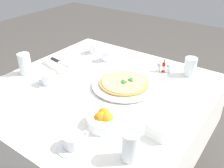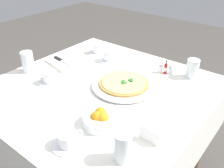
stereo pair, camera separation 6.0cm
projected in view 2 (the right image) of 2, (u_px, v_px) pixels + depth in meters
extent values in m
cube|color=white|center=(100.00, 89.00, 1.34)|extent=(1.09, 1.09, 0.02)
cube|color=white|center=(150.00, 76.00, 1.78)|extent=(1.09, 0.01, 0.28)
cube|color=white|center=(41.00, 82.00, 1.71)|extent=(0.01, 1.09, 0.28)
cube|color=white|center=(191.00, 156.00, 1.13)|extent=(0.01, 1.09, 0.28)
cylinder|color=brown|center=(96.00, 88.00, 2.08)|extent=(0.06, 0.06, 0.73)
cylinder|color=brown|center=(201.00, 133.00, 1.59)|extent=(0.06, 0.06, 0.73)
cylinder|color=white|center=(124.00, 86.00, 1.34)|extent=(0.21, 0.21, 0.01)
cylinder|color=white|center=(124.00, 85.00, 1.33)|extent=(0.34, 0.34, 0.01)
cylinder|color=#C68E47|center=(124.00, 83.00, 1.33)|extent=(0.26, 0.26, 0.01)
cylinder|color=#EFD17A|center=(124.00, 82.00, 1.33)|extent=(0.24, 0.24, 0.00)
ellipsoid|color=#2D7533|center=(131.00, 80.00, 1.33)|extent=(0.03, 0.04, 0.01)
ellipsoid|color=#2D7533|center=(123.00, 81.00, 1.32)|extent=(0.03, 0.04, 0.01)
ellipsoid|color=#2D7533|center=(131.00, 80.00, 1.34)|extent=(0.02, 0.04, 0.01)
ellipsoid|color=#2D7533|center=(124.00, 83.00, 1.31)|extent=(0.03, 0.04, 0.01)
ellipsoid|color=#2D7533|center=(131.00, 80.00, 1.33)|extent=(0.04, 0.02, 0.01)
cylinder|color=white|center=(51.00, 82.00, 1.38)|extent=(0.13, 0.13, 0.01)
cylinder|color=white|center=(50.00, 77.00, 1.36)|extent=(0.08, 0.08, 0.06)
torus|color=white|center=(41.00, 76.00, 1.36)|extent=(0.03, 0.03, 0.03)
cylinder|color=black|center=(49.00, 72.00, 1.35)|extent=(0.07, 0.07, 0.00)
cylinder|color=white|center=(68.00, 144.00, 0.96)|extent=(0.13, 0.13, 0.01)
cylinder|color=white|center=(67.00, 139.00, 0.95)|extent=(0.08, 0.08, 0.05)
torus|color=white|center=(79.00, 133.00, 0.97)|extent=(0.02, 0.04, 0.03)
cylinder|color=black|center=(67.00, 135.00, 0.94)|extent=(0.07, 0.07, 0.00)
cylinder|color=white|center=(110.00, 60.00, 1.63)|extent=(0.13, 0.13, 0.01)
cylinder|color=white|center=(109.00, 55.00, 1.61)|extent=(0.08, 0.08, 0.06)
torus|color=white|center=(117.00, 55.00, 1.61)|extent=(0.03, 0.03, 0.03)
cylinder|color=black|center=(109.00, 51.00, 1.59)|extent=(0.07, 0.07, 0.00)
cylinder|color=white|center=(98.00, 53.00, 1.74)|extent=(0.13, 0.13, 0.01)
cylinder|color=white|center=(98.00, 48.00, 1.72)|extent=(0.08, 0.08, 0.06)
torus|color=white|center=(98.00, 45.00, 1.76)|extent=(0.03, 0.03, 0.03)
cylinder|color=black|center=(97.00, 44.00, 1.71)|extent=(0.07, 0.07, 0.00)
cylinder|color=white|center=(28.00, 62.00, 1.47)|extent=(0.07, 0.07, 0.13)
cylinder|color=silver|center=(28.00, 66.00, 1.48)|extent=(0.06, 0.06, 0.07)
cylinder|color=white|center=(193.00, 69.00, 1.41)|extent=(0.07, 0.07, 0.11)
cylinder|color=silver|center=(192.00, 73.00, 1.42)|extent=(0.06, 0.06, 0.06)
cylinder|color=white|center=(123.00, 147.00, 0.87)|extent=(0.06, 0.06, 0.12)
cylinder|color=silver|center=(123.00, 151.00, 0.88)|extent=(0.06, 0.06, 0.08)
cube|color=white|center=(63.00, 63.00, 1.58)|extent=(0.24, 0.18, 0.02)
cube|color=silver|center=(67.00, 63.00, 1.54)|extent=(0.12, 0.03, 0.01)
cube|color=black|center=(58.00, 59.00, 1.60)|extent=(0.08, 0.03, 0.01)
cylinder|color=white|center=(100.00, 120.00, 1.06)|extent=(0.15, 0.15, 0.04)
sphere|color=orange|center=(102.00, 119.00, 1.05)|extent=(0.06, 0.06, 0.06)
sphere|color=orange|center=(101.00, 113.00, 1.08)|extent=(0.05, 0.05, 0.05)
sphere|color=orange|center=(97.00, 118.00, 1.05)|extent=(0.06, 0.06, 0.06)
cylinder|color=#B7140F|center=(166.00, 69.00, 1.46)|extent=(0.02, 0.02, 0.05)
cylinder|color=white|center=(166.00, 69.00, 1.46)|extent=(0.02, 0.02, 0.02)
cone|color=#B7140F|center=(166.00, 63.00, 1.45)|extent=(0.02, 0.02, 0.02)
cylinder|color=#1E722D|center=(166.00, 61.00, 1.44)|extent=(0.01, 0.01, 0.01)
cylinder|color=white|center=(171.00, 71.00, 1.46)|extent=(0.03, 0.03, 0.04)
cylinder|color=white|center=(170.00, 72.00, 1.46)|extent=(0.02, 0.02, 0.03)
sphere|color=silver|center=(171.00, 67.00, 1.45)|extent=(0.02, 0.02, 0.02)
cylinder|color=white|center=(160.00, 69.00, 1.48)|extent=(0.03, 0.03, 0.04)
cylinder|color=#38332D|center=(160.00, 70.00, 1.48)|extent=(0.02, 0.02, 0.03)
sphere|color=silver|center=(161.00, 66.00, 1.46)|extent=(0.02, 0.02, 0.02)
cube|color=white|center=(149.00, 136.00, 0.97)|extent=(0.09, 0.01, 0.06)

